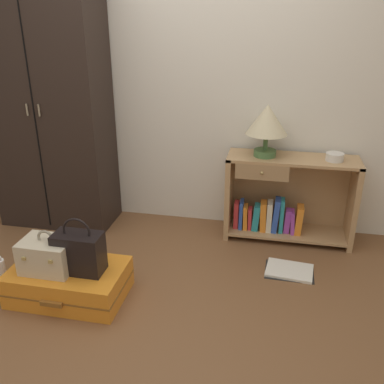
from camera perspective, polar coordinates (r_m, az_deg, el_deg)
The scene contains 11 objects.
ground_plane at distance 2.68m, azimuth -7.57°, elevation -17.05°, with size 9.00×9.00×0.00m, color brown.
back_wall at distance 3.52m, azimuth -0.63°, elevation 16.26°, with size 6.40×0.10×2.60m, color silver.
wardrobe at distance 3.68m, azimuth -18.68°, elevation 11.14°, with size 0.94×0.47×2.06m.
bookshelf at distance 3.48m, azimuth 12.27°, elevation -1.05°, with size 1.00×0.34×0.69m.
table_lamp at distance 3.26m, azimuth 10.04°, elevation 9.29°, with size 0.32×0.32×0.40m.
bowl at distance 3.34m, azimuth 18.61°, elevation 4.48°, with size 0.13×0.13×0.06m, color silver.
suitcase_large at distance 2.92m, azimuth -16.15°, elevation -11.50°, with size 0.73×0.47×0.21m.
train_case at distance 2.83m, azimuth -18.78°, elevation -7.99°, with size 0.32×0.24×0.28m.
handbag at distance 2.74m, azimuth -14.94°, elevation -7.80°, with size 0.30×0.16×0.37m.
bottle at distance 3.21m, azimuth -24.31°, elevation -9.64°, with size 0.07×0.07×0.20m.
open_book_on_floor at distance 3.17m, azimuth 12.94°, elevation -10.25°, with size 0.35×0.27×0.02m.
Camera 1 is at (0.74, -1.92, 1.72)m, focal length 39.72 mm.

